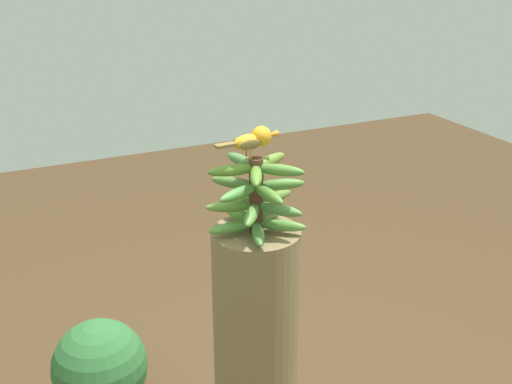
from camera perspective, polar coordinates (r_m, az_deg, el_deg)
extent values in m
cylinder|color=#4C2D1E|center=(1.84, 0.00, -0.32)|extent=(0.04, 0.04, 0.22)
ellipsoid|color=#4E8C38|center=(1.85, -2.08, -3.08)|extent=(0.15, 0.04, 0.03)
ellipsoid|color=#4A823A|center=(1.81, 0.19, -3.68)|extent=(0.08, 0.15, 0.03)
ellipsoid|color=#588D3C|center=(1.86, 2.19, -2.93)|extent=(0.13, 0.12, 0.03)
ellipsoid|color=#53813A|center=(1.93, 1.12, -1.94)|extent=(0.14, 0.11, 0.03)
ellipsoid|color=#4B852B|center=(1.93, -1.42, -2.02)|extent=(0.07, 0.15, 0.03)
ellipsoid|color=#55873B|center=(1.79, -0.38, -2.01)|extent=(0.11, 0.14, 0.03)
ellipsoid|color=#4E803C|center=(1.82, 1.97, -1.53)|extent=(0.11, 0.14, 0.03)
ellipsoid|color=#597A2E|center=(1.90, 1.52, -0.54)|extent=(0.15, 0.08, 0.03)
ellipsoid|color=#59842A|center=(1.91, -0.94, -0.38)|extent=(0.04, 0.15, 0.03)
ellipsoid|color=#5B8C36|center=(1.85, -2.17, -1.25)|extent=(0.15, 0.07, 0.03)
ellipsoid|color=#55842D|center=(1.90, 0.24, 1.26)|extent=(0.10, 0.14, 0.03)
ellipsoid|color=#507C35|center=(1.86, -1.92, 0.82)|extent=(0.12, 0.13, 0.03)
ellipsoid|color=#4B8A3C|center=(1.79, -1.49, -0.10)|extent=(0.15, 0.09, 0.03)
ellipsoid|color=#4B7A2C|center=(1.78, 1.09, -0.21)|extent=(0.04, 0.15, 0.03)
ellipsoid|color=#4E8236|center=(1.85, 2.08, 0.65)|extent=(0.15, 0.07, 0.03)
ellipsoid|color=#4A7C30|center=(1.79, 2.02, 1.94)|extent=(0.13, 0.12, 0.03)
ellipsoid|color=#5B7C2B|center=(1.86, 1.19, 2.72)|extent=(0.14, 0.10, 0.03)
ellipsoid|color=#4A7C3C|center=(1.86, -1.20, 2.72)|extent=(0.06, 0.15, 0.03)
ellipsoid|color=#507D29|center=(1.79, -2.01, 1.93)|extent=(0.15, 0.05, 0.03)
ellipsoid|color=#517F2A|center=(1.75, 0.01, 1.42)|extent=(0.09, 0.15, 0.03)
cone|color=brown|center=(1.88, -0.08, 0.27)|extent=(0.04, 0.04, 0.06)
cylinder|color=#C68933|center=(1.79, -0.47, 3.22)|extent=(0.00, 0.01, 0.02)
cylinder|color=#C68933|center=(1.81, -0.86, 3.45)|extent=(0.00, 0.00, 0.02)
ellipsoid|color=orange|center=(1.79, -0.67, 4.37)|extent=(0.09, 0.05, 0.04)
ellipsoid|color=brown|center=(1.77, -0.47, 4.17)|extent=(0.07, 0.01, 0.03)
ellipsoid|color=brown|center=(1.81, -1.12, 4.53)|extent=(0.07, 0.01, 0.03)
cube|color=brown|center=(1.76, -2.70, 4.10)|extent=(0.06, 0.03, 0.01)
sphere|color=orange|center=(1.81, 0.47, 4.91)|extent=(0.06, 0.06, 0.06)
sphere|color=black|center=(1.83, 0.34, 5.24)|extent=(0.01, 0.01, 0.01)
cone|color=orange|center=(1.82, 1.46, 5.07)|extent=(0.03, 0.02, 0.02)
sphere|color=#2D6633|center=(2.82, -13.49, -14.59)|extent=(0.39, 0.39, 0.39)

